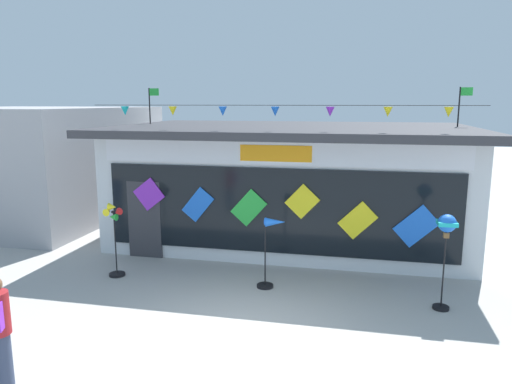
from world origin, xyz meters
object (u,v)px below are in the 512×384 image
Objects in this scene: wind_spinner_far_left at (114,230)px; wind_spinner_left at (272,242)px; kite_shop_building at (292,181)px; wind_spinner_center_left at (446,233)px.

wind_spinner_left is at bearing 1.22° from wind_spinner_far_left.
kite_shop_building is at bearing 92.26° from wind_spinner_left.
wind_spinner_left is 0.83× the size of wind_spinner_center_left.
wind_spinner_center_left is (3.62, -4.64, -0.15)m from kite_shop_building.
wind_spinner_far_left is 7.13m from wind_spinner_center_left.
wind_spinner_left is (3.66, 0.08, -0.07)m from wind_spinner_far_left.
wind_spinner_far_left is at bearing 177.65° from wind_spinner_center_left.
kite_shop_building is 5.89m from wind_spinner_center_left.
kite_shop_building reaches higher than wind_spinner_far_left.
wind_spinner_far_left is 0.91× the size of wind_spinner_center_left.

